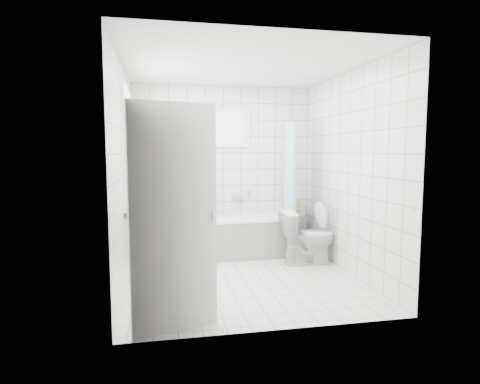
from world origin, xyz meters
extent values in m
plane|color=white|center=(0.00, 0.00, 0.00)|extent=(3.00, 3.00, 0.00)
plane|color=white|center=(0.00, 0.00, 2.60)|extent=(3.00, 3.00, 0.00)
cube|color=white|center=(0.00, 1.50, 1.30)|extent=(2.80, 0.02, 2.60)
cube|color=white|center=(0.00, -1.50, 1.30)|extent=(2.80, 0.02, 2.60)
cube|color=white|center=(-1.40, 0.00, 1.30)|extent=(0.02, 3.00, 2.60)
cube|color=white|center=(1.40, 0.00, 1.30)|extent=(0.02, 3.00, 2.60)
cube|color=white|center=(-1.35, 0.30, 1.60)|extent=(0.01, 0.90, 1.40)
cube|color=white|center=(0.10, 1.46, 1.95)|extent=(0.50, 0.01, 0.50)
cube|color=white|center=(-1.31, 0.30, 0.86)|extent=(0.18, 1.02, 0.08)
cube|color=silver|center=(-0.88, -1.34, 1.00)|extent=(0.76, 0.32, 2.00)
cube|color=white|center=(0.12, 1.12, 0.28)|extent=(1.77, 0.75, 0.55)
cube|color=white|center=(0.12, 1.12, 0.57)|extent=(1.79, 0.77, 0.03)
cube|color=white|center=(-0.84, 1.07, 0.75)|extent=(0.15, 0.85, 1.50)
cube|color=white|center=(1.11, 1.38, 0.28)|extent=(0.40, 0.24, 0.55)
imported|color=white|center=(1.03, 0.45, 0.38)|extent=(0.76, 0.44, 0.77)
cylinder|color=silver|center=(0.95, 1.10, 2.00)|extent=(0.02, 0.80, 0.02)
cube|color=silver|center=(0.22, 1.46, 0.85)|extent=(0.18, 0.06, 0.06)
imported|color=silver|center=(-1.30, 0.43, 1.07)|extent=(0.18, 0.18, 0.33)
imported|color=pink|center=(-1.30, -0.07, 1.05)|extent=(0.13, 0.13, 0.31)
imported|color=silver|center=(-1.30, 0.25, 0.98)|extent=(0.16, 0.16, 0.15)
imported|color=pink|center=(-1.30, 0.60, 0.98)|extent=(0.10, 0.10, 0.17)
imported|color=#2F90D6|center=(-1.30, 0.14, 0.98)|extent=(0.09, 0.08, 0.17)
cylinder|color=yellow|center=(1.16, 1.28, 0.67)|extent=(0.06, 0.06, 0.24)
cylinder|color=#198716|center=(1.06, 1.31, 0.67)|extent=(0.06, 0.06, 0.24)
cylinder|color=blue|center=(1.17, 1.42, 0.68)|extent=(0.06, 0.06, 0.26)
cylinder|color=red|center=(1.04, 1.40, 0.66)|extent=(0.06, 0.06, 0.22)
camera|label=1|loc=(-0.98, -4.79, 1.59)|focal=30.00mm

